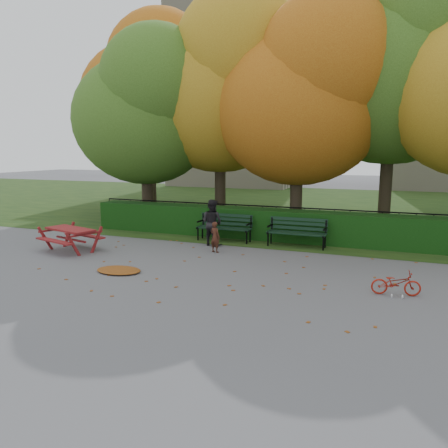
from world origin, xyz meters
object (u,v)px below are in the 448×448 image
(adult, at_px, (212,222))
(tree_d, at_px, (405,60))
(bench_right, at_px, (297,230))
(tree_b, at_px, (226,85))
(picnic_table, at_px, (70,233))
(tree_f, at_px, (153,92))
(child, at_px, (215,237))
(bicycle, at_px, (396,283))
(tree_a, at_px, (149,109))
(bench_left, at_px, (225,225))
(tree_c, at_px, (307,95))

(adult, bearing_deg, tree_d, -126.98)
(bench_right, bearing_deg, tree_d, 51.77)
(tree_b, distance_m, picnic_table, 8.22)
(tree_b, height_order, adult, tree_b)
(tree_f, height_order, child, tree_f)
(bicycle, bearing_deg, adult, 51.10)
(tree_d, relative_size, picnic_table, 5.10)
(tree_b, bearing_deg, child, -72.49)
(adult, bearing_deg, tree_a, -21.62)
(bench_right, relative_size, adult, 1.24)
(picnic_table, relative_size, child, 2.07)
(bench_left, xyz_separation_m, bench_right, (2.40, 0.00, 0.00))
(tree_a, relative_size, tree_c, 0.94)
(child, bearing_deg, bench_left, -60.18)
(picnic_table, bearing_deg, tree_f, 119.35)
(tree_f, bearing_deg, bench_left, -43.51)
(tree_c, relative_size, bench_right, 4.44)
(tree_d, height_order, bench_left, tree_d)
(tree_d, bearing_deg, adult, -140.75)
(tree_b, bearing_deg, bench_right, -40.67)
(adult, bearing_deg, tree_c, -112.59)
(tree_a, xyz_separation_m, tree_f, (-1.94, 3.66, 1.17))
(tree_c, height_order, tree_f, tree_f)
(adult, bearing_deg, child, 132.08)
(tree_b, xyz_separation_m, picnic_table, (-2.56, -6.10, -4.87))
(adult, xyz_separation_m, bicycle, (5.39, -3.02, -0.47))
(adult, bearing_deg, tree_b, -61.32)
(tree_d, relative_size, bicycle, 9.80)
(tree_b, height_order, bench_right, tree_b)
(tree_a, relative_size, bench_left, 4.16)
(tree_a, height_order, bicycle, tree_a)
(tree_a, xyz_separation_m, bench_left, (3.89, -1.88, -4.00))
(tree_d, height_order, child, tree_d)
(tree_c, height_order, bench_left, tree_c)
(tree_a, distance_m, tree_c, 6.04)
(tree_f, bearing_deg, tree_b, -27.99)
(tree_a, height_order, bench_right, tree_a)
(tree_d, xyz_separation_m, child, (-4.84, -5.17, -5.53))
(bench_left, xyz_separation_m, adult, (-0.12, -0.80, 0.21))
(picnic_table, bearing_deg, adult, 47.64)
(picnic_table, height_order, adult, adult)
(picnic_table, distance_m, bicycle, 9.01)
(tree_a, height_order, tree_f, tree_f)
(tree_c, height_order, bench_right, tree_c)
(tree_b, bearing_deg, tree_d, 4.38)
(picnic_table, xyz_separation_m, adult, (3.58, 2.26, 0.19))
(picnic_table, relative_size, adult, 1.29)
(tree_c, distance_m, bicycle, 8.23)
(tree_c, bearing_deg, bicycle, -62.69)
(tree_a, relative_size, child, 8.23)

